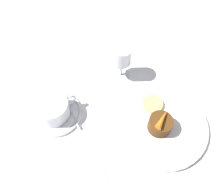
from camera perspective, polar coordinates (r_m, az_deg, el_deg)
ground_plane at (r=0.65m, az=12.41°, el=-5.35°), size 3.00×3.00×0.00m
dinner_plate at (r=0.63m, az=12.31°, el=-7.07°), size 0.27×0.27×0.01m
saucer at (r=0.65m, az=-14.33°, el=-4.47°), size 0.15×0.15×0.01m
coffee_cup at (r=0.62m, az=-15.18°, el=-3.22°), size 0.12×0.09×0.05m
spoon at (r=0.65m, az=-11.07°, el=-2.70°), size 0.03×0.13×0.00m
wine_glass at (r=0.66m, az=2.46°, el=10.00°), size 0.06×0.06×0.12m
fork at (r=0.59m, az=-4.49°, el=-15.20°), size 0.03×0.19×0.01m
dessert_cake at (r=0.60m, az=12.45°, el=-7.21°), size 0.06×0.06×0.04m
carrot_garnish at (r=0.57m, az=12.98°, el=-5.92°), size 0.06×0.04×0.02m
pineapple_slice at (r=0.64m, az=10.72°, el=-1.98°), size 0.06×0.06×0.01m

